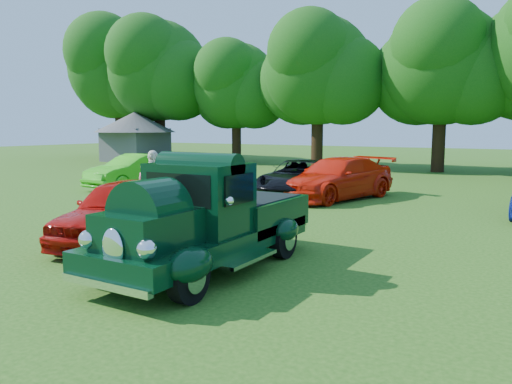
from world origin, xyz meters
The scene contains 11 objects.
ground centered at (0.00, 0.00, 0.00)m, with size 120.00×120.00×0.00m, color #1F4E12.
hero_pickup centered at (1.09, -0.85, 0.88)m, with size 2.43×5.22×2.04m.
red_convertible centered at (-1.95, -0.03, 0.76)m, with size 1.79×4.44×1.51m, color #B70D07.
back_car_lime centered at (-9.30, 7.86, 0.75)m, with size 1.59×4.57×1.51m, color green.
back_car_black centered at (-1.74, 9.07, 0.72)m, with size 2.38×5.15×1.43m, color black.
back_car_orange centered at (-0.27, 9.21, 0.78)m, with size 2.18×5.37×1.56m, color red.
spectator_pink centered at (-4.86, 3.78, 0.75)m, with size 0.55×0.36×1.51m, color #F26389.
spectator_grey centered at (-1.90, 5.29, 0.77)m, with size 0.74×0.58×1.53m, color slate.
spectator_white centered at (-4.15, 3.38, 0.99)m, with size 1.16×0.48×1.98m, color white.
gazebo centered at (-22.00, 21.00, 2.40)m, with size 6.40×6.40×3.90m.
tree_line centered at (0.46, 23.90, 7.11)m, with size 63.14×10.14×12.45m.
Camera 1 is at (6.67, -8.43, 2.70)m, focal length 35.00 mm.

